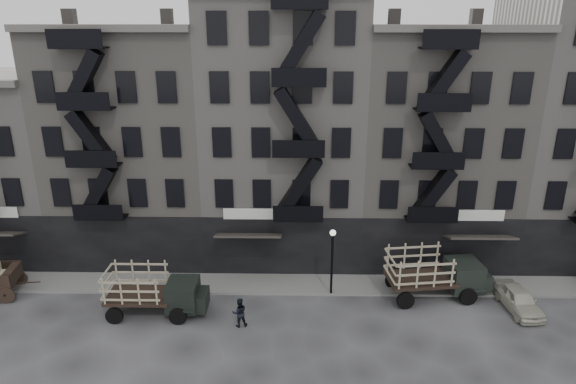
{
  "coord_description": "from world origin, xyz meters",
  "views": [
    {
      "loc": [
        0.89,
        -24.28,
        16.29
      ],
      "look_at": [
        0.4,
        4.0,
        6.06
      ],
      "focal_mm": 32.0,
      "sensor_mm": 36.0,
      "label": 1
    }
  ],
  "objects_px": {
    "stake_truck_west": "(153,288)",
    "stake_truck_east": "(435,270)",
    "pedestrian_mid": "(239,312)",
    "car_east": "(519,299)"
  },
  "relations": [
    {
      "from": "stake_truck_west",
      "to": "stake_truck_east",
      "type": "relative_size",
      "value": 0.9
    },
    {
      "from": "stake_truck_east",
      "to": "pedestrian_mid",
      "type": "height_order",
      "value": "stake_truck_east"
    },
    {
      "from": "stake_truck_west",
      "to": "car_east",
      "type": "relative_size",
      "value": 1.45
    },
    {
      "from": "car_east",
      "to": "pedestrian_mid",
      "type": "distance_m",
      "value": 15.82
    },
    {
      "from": "stake_truck_east",
      "to": "pedestrian_mid",
      "type": "xyz_separation_m",
      "value": [
        -11.22,
        -3.26,
        -0.88
      ]
    },
    {
      "from": "stake_truck_east",
      "to": "car_east",
      "type": "distance_m",
      "value": 4.8
    },
    {
      "from": "stake_truck_west",
      "to": "car_east",
      "type": "distance_m",
      "value": 20.64
    },
    {
      "from": "stake_truck_west",
      "to": "pedestrian_mid",
      "type": "relative_size",
      "value": 3.33
    },
    {
      "from": "stake_truck_west",
      "to": "stake_truck_east",
      "type": "height_order",
      "value": "stake_truck_east"
    },
    {
      "from": "pedestrian_mid",
      "to": "car_east",
      "type": "bearing_deg",
      "value": 173.24
    }
  ]
}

